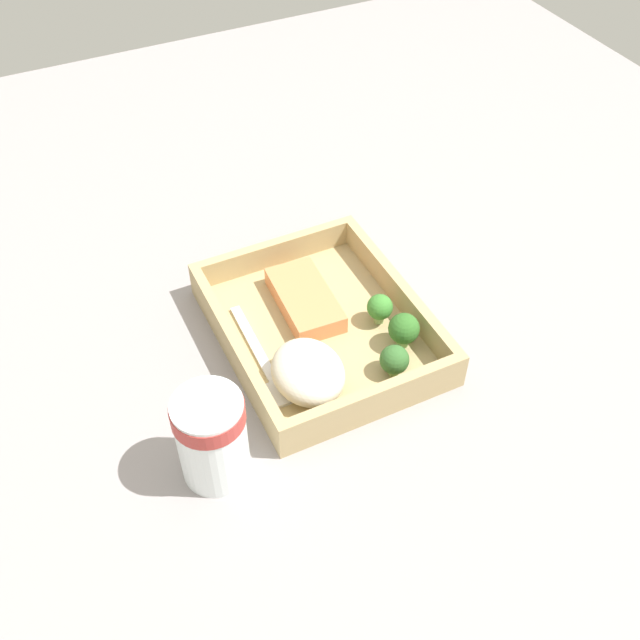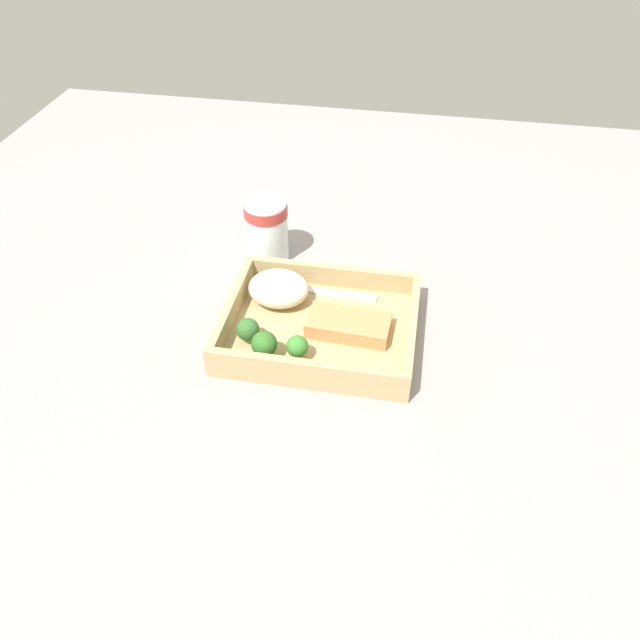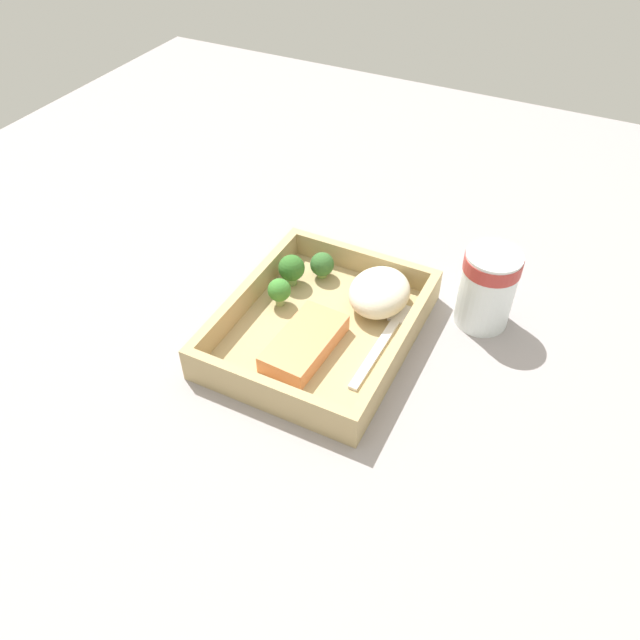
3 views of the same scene
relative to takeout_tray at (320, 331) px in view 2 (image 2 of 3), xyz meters
The scene contains 10 objects.
ground_plane 1.60cm from the takeout_tray, ahead, with size 160.00×160.00×2.00cm, color gray.
takeout_tray is the anchor object (origin of this frame).
tray_rim 2.30cm from the takeout_tray, ahead, with size 27.07×21.97×3.39cm.
salmon_fillet 4.46cm from the takeout_tray, behind, with size 11.60×5.92×2.31cm, color #E48653.
mashed_potatoes 9.11cm from the takeout_tray, 34.40° to the right, with size 9.06×7.58×4.77cm, color beige.
broccoli_floret_1 7.52cm from the takeout_tray, 74.44° to the left, with size 3.01×3.01×3.85cm.
broccoli_floret_2 10.10cm from the takeout_tray, 49.50° to the left, with size 3.53×3.53×4.39cm.
broccoli_floret_3 10.65cm from the takeout_tray, 24.98° to the left, with size 3.24×3.24×3.71cm.
fork 8.11cm from the takeout_tray, 77.76° to the right, with size 15.83×2.28×0.44cm.
paper_cup 21.45cm from the takeout_tray, 55.35° to the right, with size 6.96×6.96×10.46cm.
Camera 2 is at (-11.77, 65.17, 61.11)cm, focal length 35.00 mm.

